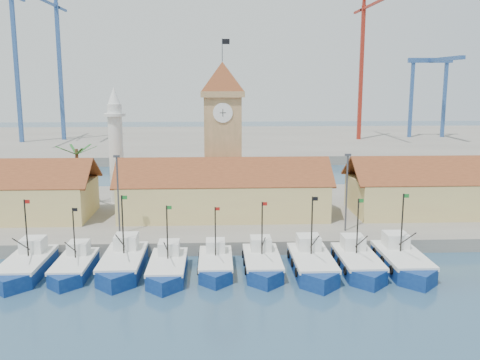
{
  "coord_description": "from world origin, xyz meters",
  "views": [
    {
      "loc": [
        -0.94,
        -47.35,
        18.68
      ],
      "look_at": [
        2.02,
        18.0,
        6.48
      ],
      "focal_mm": 40.0,
      "sensor_mm": 36.0,
      "label": 1
    }
  ],
  "objects_px": {
    "boat_0": "(26,268)",
    "boat_4": "(216,265)",
    "clock_tower": "(223,130)",
    "minaret": "(116,145)"
  },
  "relations": [
    {
      "from": "boat_4",
      "to": "minaret",
      "type": "relative_size",
      "value": 0.55
    },
    {
      "from": "clock_tower",
      "to": "minaret",
      "type": "height_order",
      "value": "clock_tower"
    },
    {
      "from": "boat_4",
      "to": "minaret",
      "type": "bearing_deg",
      "value": 119.13
    },
    {
      "from": "boat_0",
      "to": "clock_tower",
      "type": "height_order",
      "value": "clock_tower"
    },
    {
      "from": "boat_0",
      "to": "boat_4",
      "type": "xyz_separation_m",
      "value": [
        18.44,
        0.07,
        -0.1
      ]
    },
    {
      "from": "boat_4",
      "to": "clock_tower",
      "type": "distance_m",
      "value": 25.61
    },
    {
      "from": "boat_0",
      "to": "boat_4",
      "type": "bearing_deg",
      "value": 0.21
    },
    {
      "from": "clock_tower",
      "to": "minaret",
      "type": "relative_size",
      "value": 1.39
    },
    {
      "from": "boat_4",
      "to": "clock_tower",
      "type": "height_order",
      "value": "clock_tower"
    },
    {
      "from": "boat_0",
      "to": "clock_tower",
      "type": "relative_size",
      "value": 0.45
    }
  ]
}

